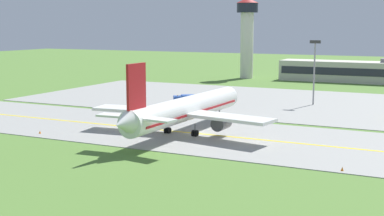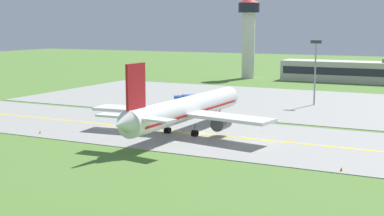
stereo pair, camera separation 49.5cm
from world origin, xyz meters
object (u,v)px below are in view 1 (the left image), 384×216
at_px(airplane_lead, 185,109).
at_px(apron_light_mast, 314,64).
at_px(control_tower, 247,30).
at_px(service_truck_baggage, 187,100).

height_order(airplane_lead, apron_light_mast, apron_light_mast).
xyz_separation_m(airplane_lead, control_tower, (-23.95, 94.61, 12.30)).
bearing_deg(control_tower, airplane_lead, -75.79).
height_order(airplane_lead, service_truck_baggage, airplane_lead).
height_order(airplane_lead, control_tower, control_tower).
relative_size(airplane_lead, control_tower, 1.45).
height_order(control_tower, apron_light_mast, control_tower).
bearing_deg(airplane_lead, control_tower, 104.21).
relative_size(service_truck_baggage, apron_light_mast, 0.42).
bearing_deg(airplane_lead, service_truck_baggage, 115.91).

